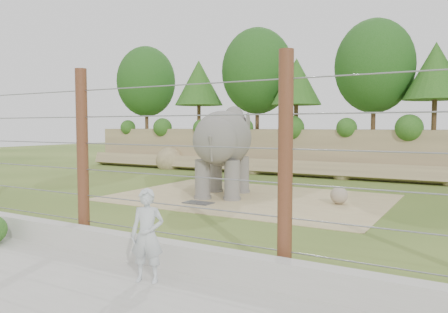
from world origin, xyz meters
The scene contains 9 objects.
ground centered at (0.00, 0.00, 0.00)m, with size 90.00×90.00×0.00m, color #3A571C.
back_embankment centered at (0.59, 12.68, 3.97)m, with size 30.00×5.52×8.77m.
dirt_patch centered at (0.50, 3.00, 0.01)m, with size 10.00×7.00×0.02m, color tan.
drain_grate centered at (-0.44, 0.98, 0.04)m, with size 1.00×0.60×0.03m, color #262628.
elephant centered at (-0.56, 2.90, 1.72)m, with size 1.82×4.24×3.43m, color slate, non-canonical shape.
stone_ball centered at (3.83, 3.27, 0.32)m, with size 0.60×0.60×0.60m, color gray.
retaining_wall centered at (0.00, -5.00, 0.25)m, with size 26.00×0.35×0.50m, color #B2B0A5.
barrier_fence centered at (0.00, -4.50, 2.00)m, with size 20.26×0.26×4.00m.
zookeeper centered at (3.01, -5.82, 0.82)m, with size 0.59×0.39×1.62m, color #B2B5BB.
Camera 1 is at (7.86, -11.53, 2.69)m, focal length 35.00 mm.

